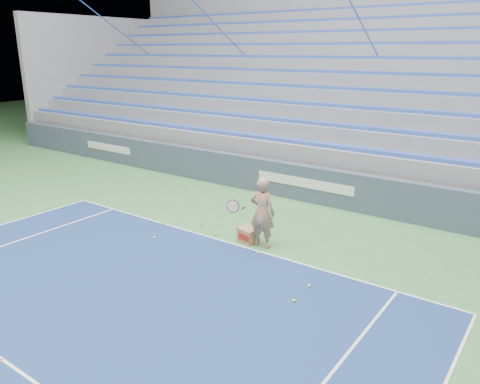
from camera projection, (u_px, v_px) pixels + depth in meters
The scene contains 11 objects.
sponsor_barrier at pixel (306, 183), 14.16m from camera, with size 30.00×0.32×1.10m.
bleachers at pixel (378, 105), 18.06m from camera, with size 31.00×9.15×7.30m.
tennis_player at pixel (262, 213), 10.75m from camera, with size 0.93×0.85×1.68m.
ball_box at pixel (248, 235), 11.20m from camera, with size 0.52×0.44×0.34m.
tennis_ball_0 at pixel (164, 223), 12.35m from camera, with size 0.07×0.07×0.07m, color #C3EC30.
tennis_ball_1 at pixel (258, 253), 10.55m from camera, with size 0.07×0.07×0.07m, color #C3EC30.
tennis_ball_2 at pixel (154, 238), 11.41m from camera, with size 0.07×0.07×0.07m, color #C3EC30.
tennis_ball_3 at pixel (216, 234), 11.63m from camera, with size 0.07×0.07×0.07m, color #C3EC30.
tennis_ball_4 at pixel (202, 224), 12.31m from camera, with size 0.07×0.07×0.07m, color #C3EC30.
tennis_ball_5 at pixel (294, 301), 8.55m from camera, with size 0.07×0.07×0.07m, color #C3EC30.
tennis_ball_6 at pixel (309, 286), 9.08m from camera, with size 0.07×0.07×0.07m, color #C3EC30.
Camera 1 is at (6.34, 3.67, 4.44)m, focal length 35.00 mm.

